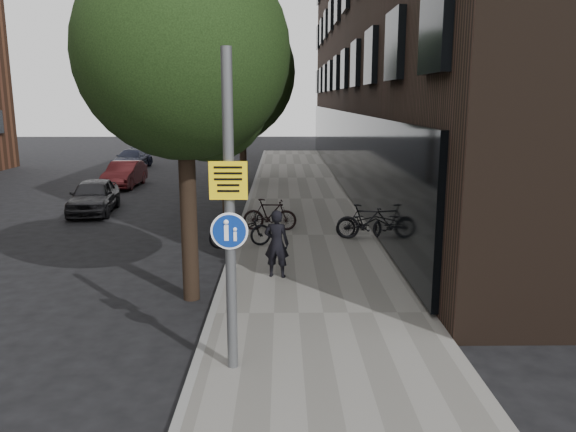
{
  "coord_description": "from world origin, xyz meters",
  "views": [
    {
      "loc": [
        -0.59,
        -7.38,
        4.36
      ],
      "look_at": [
        -0.46,
        3.93,
        2.0
      ],
      "focal_mm": 35.0,
      "sensor_mm": 36.0,
      "label": 1
    }
  ],
  "objects_px": {
    "pedestrian": "(277,244)",
    "parked_car_near": "(94,196)",
    "signpost": "(230,214)",
    "parked_bike_facade_near": "(365,223)"
  },
  "relations": [
    {
      "from": "signpost",
      "to": "parked_bike_facade_near",
      "type": "relative_size",
      "value": 2.75
    },
    {
      "from": "pedestrian",
      "to": "parked_bike_facade_near",
      "type": "xyz_separation_m",
      "value": [
        2.72,
        3.91,
        -0.35
      ]
    },
    {
      "from": "pedestrian",
      "to": "parked_car_near",
      "type": "bearing_deg",
      "value": -37.6
    },
    {
      "from": "signpost",
      "to": "parked_car_near",
      "type": "height_order",
      "value": "signpost"
    },
    {
      "from": "signpost",
      "to": "pedestrian",
      "type": "relative_size",
      "value": 3.01
    },
    {
      "from": "parked_car_near",
      "to": "parked_bike_facade_near",
      "type": "bearing_deg",
      "value": -31.88
    },
    {
      "from": "pedestrian",
      "to": "parked_car_near",
      "type": "height_order",
      "value": "pedestrian"
    },
    {
      "from": "pedestrian",
      "to": "parked_car_near",
      "type": "distance_m",
      "value": 11.19
    },
    {
      "from": "signpost",
      "to": "pedestrian",
      "type": "distance_m",
      "value": 5.03
    },
    {
      "from": "signpost",
      "to": "pedestrian",
      "type": "height_order",
      "value": "signpost"
    }
  ]
}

